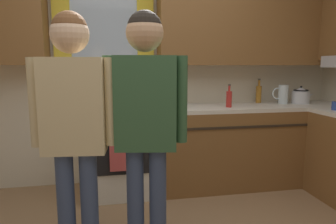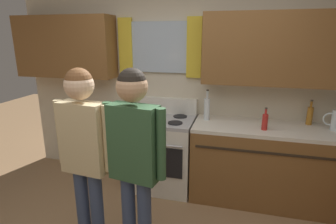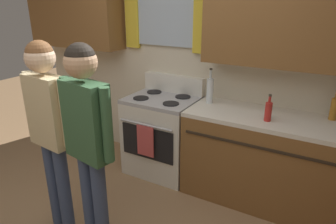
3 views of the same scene
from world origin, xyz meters
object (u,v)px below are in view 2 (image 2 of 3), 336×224
(bottle_sauce_red, at_px, (265,121))
(bottle_oil_amber, at_px, (310,115))
(stove_oven, at_px, (163,152))
(adult_left, at_px, (84,145))
(bottle_tall_clear, at_px, (207,108))
(adult_in_plaid, at_px, (134,151))
(water_pitcher, at_px, (336,120))

(bottle_sauce_red, bearing_deg, bottle_oil_amber, 32.30)
(stove_oven, xyz_separation_m, adult_left, (-0.29, -1.27, 0.57))
(bottle_oil_amber, xyz_separation_m, adult_left, (-1.95, -1.47, 0.03))
(adult_left, bearing_deg, bottle_tall_clear, 59.39)
(bottle_sauce_red, height_order, adult_in_plaid, adult_in_plaid)
(bottle_sauce_red, distance_m, adult_in_plaid, 1.56)
(bottle_tall_clear, xyz_separation_m, bottle_sauce_red, (0.64, -0.21, -0.05))
(bottle_tall_clear, bearing_deg, adult_left, -120.61)
(bottle_oil_amber, xyz_separation_m, bottle_sauce_red, (-0.50, -0.32, -0.02))
(water_pitcher, height_order, adult_in_plaid, adult_in_plaid)
(water_pitcher, bearing_deg, adult_in_plaid, -142.33)
(bottle_oil_amber, xyz_separation_m, bottle_tall_clear, (-1.14, -0.11, 0.03))
(bottle_tall_clear, bearing_deg, bottle_sauce_red, -18.12)
(bottle_tall_clear, height_order, adult_left, adult_left)
(bottle_oil_amber, relative_size, adult_left, 0.17)
(bottle_sauce_red, bearing_deg, water_pitcher, 13.18)
(bottle_oil_amber, distance_m, adult_left, 2.45)
(adult_in_plaid, bearing_deg, bottle_sauce_red, 49.11)
(bottle_oil_amber, distance_m, water_pitcher, 0.27)
(bottle_sauce_red, relative_size, adult_in_plaid, 0.15)
(stove_oven, xyz_separation_m, water_pitcher, (1.89, 0.05, 0.54))
(stove_oven, relative_size, bottle_tall_clear, 3.00)
(stove_oven, bearing_deg, bottle_tall_clear, 10.30)
(bottle_oil_amber, distance_m, bottle_tall_clear, 1.15)
(bottle_tall_clear, bearing_deg, stove_oven, -169.70)
(bottle_sauce_red, distance_m, adult_left, 1.86)
(bottle_tall_clear, relative_size, adult_in_plaid, 0.22)
(stove_oven, bearing_deg, bottle_oil_amber, 6.91)
(bottle_tall_clear, distance_m, adult_in_plaid, 1.44)
(bottle_tall_clear, relative_size, bottle_sauce_red, 1.49)
(water_pitcher, bearing_deg, bottle_tall_clear, 178.31)
(bottle_sauce_red, relative_size, adult_left, 0.15)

